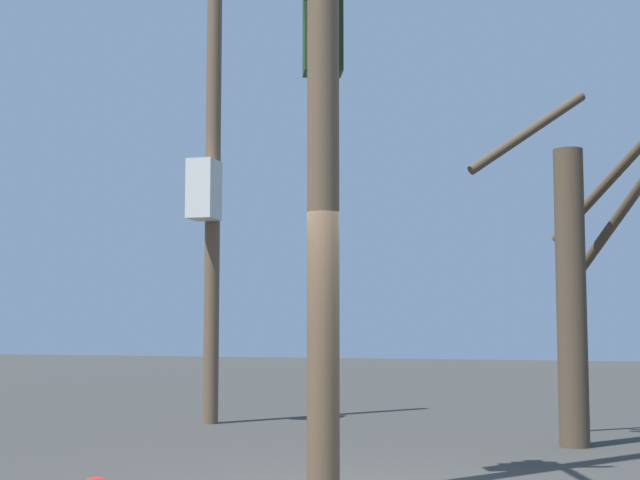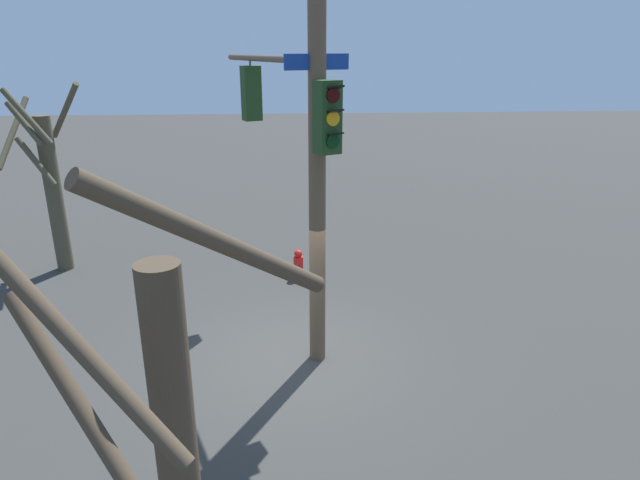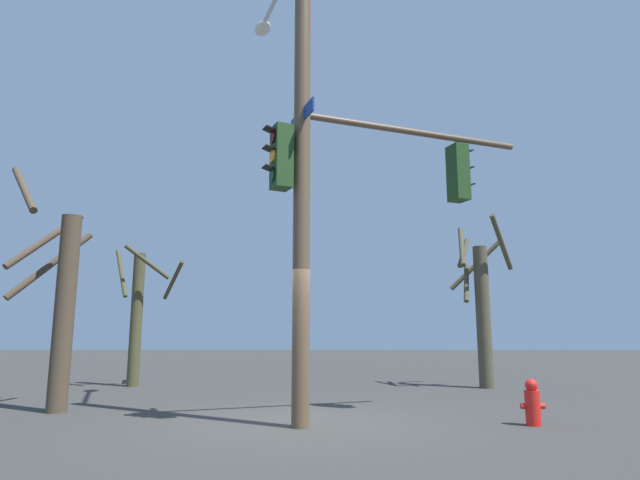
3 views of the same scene
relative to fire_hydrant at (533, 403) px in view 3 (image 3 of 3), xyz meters
The scene contains 6 objects.
ground_plane 3.78m from the fire_hydrant, behind, with size 80.00×80.00×0.00m, color #353532.
main_signal_pole_assembly 5.58m from the fire_hydrant, behind, with size 5.56×3.57×8.96m.
fire_hydrant is the anchor object (origin of this frame).
bare_tree_behind_pole 8.82m from the fire_hydrant, behind, with size 1.54×2.53×4.82m.
bare_tree_across_street 10.95m from the fire_hydrant, 143.85° to the left, with size 2.19×2.37×3.91m.
bare_tree_corner 6.43m from the fire_hydrant, 80.44° to the left, with size 1.68×1.91×4.66m.
Camera 3 is at (0.42, -9.14, 1.46)m, focal length 29.88 mm.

